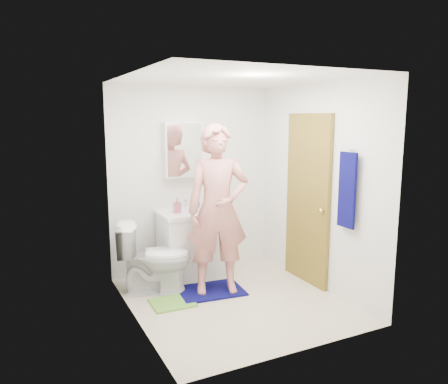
# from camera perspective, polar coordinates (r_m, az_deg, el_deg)

# --- Properties ---
(floor) EXTENTS (2.20, 2.40, 0.02)m
(floor) POSITION_cam_1_polar(r_m,az_deg,el_deg) (5.00, 1.39, -14.04)
(floor) COLOR beige
(floor) RESTS_ON ground
(ceiling) EXTENTS (2.20, 2.40, 0.02)m
(ceiling) POSITION_cam_1_polar(r_m,az_deg,el_deg) (4.59, 1.52, 14.80)
(ceiling) COLOR white
(ceiling) RESTS_ON ground
(wall_back) EXTENTS (2.20, 0.02, 2.40)m
(wall_back) POSITION_cam_1_polar(r_m,az_deg,el_deg) (5.73, -4.15, 1.65)
(wall_back) COLOR silver
(wall_back) RESTS_ON ground
(wall_front) EXTENTS (2.20, 0.02, 2.40)m
(wall_front) POSITION_cam_1_polar(r_m,az_deg,el_deg) (3.64, 10.30, -3.23)
(wall_front) COLOR silver
(wall_front) RESTS_ON ground
(wall_left) EXTENTS (0.02, 2.40, 2.40)m
(wall_left) POSITION_cam_1_polar(r_m,az_deg,el_deg) (4.25, -11.94, -1.39)
(wall_left) COLOR silver
(wall_left) RESTS_ON ground
(wall_right) EXTENTS (0.02, 2.40, 2.40)m
(wall_right) POSITION_cam_1_polar(r_m,az_deg,el_deg) (5.24, 12.27, 0.69)
(wall_right) COLOR silver
(wall_right) RESTS_ON ground
(vanity_cabinet) EXTENTS (0.75, 0.55, 0.80)m
(vanity_cabinet) POSITION_cam_1_polar(r_m,az_deg,el_deg) (5.58, -4.34, -7.00)
(vanity_cabinet) COLOR white
(vanity_cabinet) RESTS_ON floor
(countertop) EXTENTS (0.79, 0.59, 0.05)m
(countertop) POSITION_cam_1_polar(r_m,az_deg,el_deg) (5.47, -4.40, -2.73)
(countertop) COLOR white
(countertop) RESTS_ON vanity_cabinet
(sink_basin) EXTENTS (0.40, 0.40, 0.03)m
(sink_basin) POSITION_cam_1_polar(r_m,az_deg,el_deg) (5.47, -4.40, -2.58)
(sink_basin) COLOR white
(sink_basin) RESTS_ON countertop
(faucet) EXTENTS (0.03, 0.03, 0.12)m
(faucet) POSITION_cam_1_polar(r_m,az_deg,el_deg) (5.62, -5.09, -1.53)
(faucet) COLOR silver
(faucet) RESTS_ON countertop
(medicine_cabinet) EXTENTS (0.50, 0.12, 0.70)m
(medicine_cabinet) POSITION_cam_1_polar(r_m,az_deg,el_deg) (5.57, -5.37, 5.53)
(medicine_cabinet) COLOR white
(medicine_cabinet) RESTS_ON wall_back
(mirror_panel) EXTENTS (0.46, 0.01, 0.66)m
(mirror_panel) POSITION_cam_1_polar(r_m,az_deg,el_deg) (5.51, -5.14, 5.49)
(mirror_panel) COLOR white
(mirror_panel) RESTS_ON wall_back
(door) EXTENTS (0.05, 0.80, 2.05)m
(door) POSITION_cam_1_polar(r_m,az_deg,el_deg) (5.36, 10.84, -0.96)
(door) COLOR olive
(door) RESTS_ON ground
(door_knob) EXTENTS (0.07, 0.07, 0.07)m
(door_knob) POSITION_cam_1_polar(r_m,az_deg,el_deg) (5.11, 12.60, -2.42)
(door_knob) COLOR gold
(door_knob) RESTS_ON door
(towel) EXTENTS (0.03, 0.24, 0.80)m
(towel) POSITION_cam_1_polar(r_m,az_deg,el_deg) (4.75, 15.78, 0.23)
(towel) COLOR #090850
(towel) RESTS_ON wall_right
(towel_hook) EXTENTS (0.06, 0.02, 0.02)m
(towel_hook) POSITION_cam_1_polar(r_m,az_deg,el_deg) (4.73, 16.38, 5.29)
(towel_hook) COLOR silver
(towel_hook) RESTS_ON wall_right
(toilet) EXTENTS (0.92, 0.71, 0.83)m
(toilet) POSITION_cam_1_polar(r_m,az_deg,el_deg) (5.13, -9.04, -8.45)
(toilet) COLOR white
(toilet) RESTS_ON floor
(bath_mat) EXTENTS (0.79, 0.60, 0.02)m
(bath_mat) POSITION_cam_1_polar(r_m,az_deg,el_deg) (5.21, -1.74, -12.77)
(bath_mat) COLOR #090850
(bath_mat) RESTS_ON floor
(green_rug) EXTENTS (0.46, 0.39, 0.02)m
(green_rug) POSITION_cam_1_polar(r_m,az_deg,el_deg) (4.93, -6.74, -14.18)
(green_rug) COLOR #6AAE3A
(green_rug) RESTS_ON floor
(soap_dispenser) EXTENTS (0.09, 0.09, 0.19)m
(soap_dispenser) POSITION_cam_1_polar(r_m,az_deg,el_deg) (5.36, -6.17, -1.75)
(soap_dispenser) COLOR #B7556F
(soap_dispenser) RESTS_ON countertop
(toothbrush_cup) EXTENTS (0.13, 0.13, 0.09)m
(toothbrush_cup) POSITION_cam_1_polar(r_m,az_deg,el_deg) (5.59, -3.71, -1.74)
(toothbrush_cup) COLOR #634394
(toothbrush_cup) RESTS_ON countertop
(man) EXTENTS (0.80, 0.64, 1.92)m
(man) POSITION_cam_1_polar(r_m,az_deg,el_deg) (4.90, -0.82, -2.32)
(man) COLOR tan
(man) RESTS_ON bath_mat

